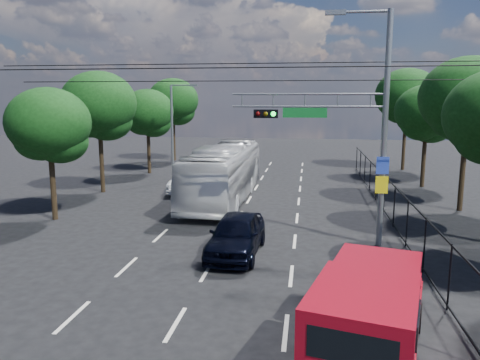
% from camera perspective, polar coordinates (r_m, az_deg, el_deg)
% --- Properties ---
extents(ground, '(120.00, 120.00, 0.00)m').
position_cam_1_polar(ground, '(13.48, -7.86, -17.01)').
color(ground, black).
rests_on(ground, ground).
extents(lane_markings, '(6.12, 38.00, 0.01)m').
position_cam_1_polar(lane_markings, '(26.46, 0.56, -3.34)').
color(lane_markings, beige).
rests_on(lane_markings, ground).
extents(signal_mast, '(6.43, 0.39, 9.50)m').
position_cam_1_polar(signal_mast, '(19.61, 13.74, 7.20)').
color(signal_mast, slate).
rests_on(signal_mast, ground).
extents(streetlight_left, '(2.09, 0.22, 7.08)m').
position_cam_1_polar(streetlight_left, '(34.98, -8.02, 6.34)').
color(streetlight_left, slate).
rests_on(streetlight_left, ground).
extents(utility_wires, '(22.00, 5.04, 0.74)m').
position_cam_1_polar(utility_wires, '(20.67, -1.39, 13.12)').
color(utility_wires, black).
rests_on(utility_wires, ground).
extents(fence_right, '(0.06, 34.03, 2.00)m').
position_cam_1_polar(fence_right, '(24.57, 17.82, -2.41)').
color(fence_right, black).
rests_on(fence_right, ground).
extents(tree_right_c, '(5.10, 5.10, 8.29)m').
position_cam_1_polar(tree_right_c, '(27.83, 26.07, 8.22)').
color(tree_right_c, black).
rests_on(tree_right_c, ground).
extents(tree_right_d, '(4.32, 4.32, 7.02)m').
position_cam_1_polar(tree_right_d, '(34.49, 21.81, 7.20)').
color(tree_right_d, black).
rests_on(tree_right_d, ground).
extents(tree_right_e, '(5.28, 5.28, 8.58)m').
position_cam_1_polar(tree_right_e, '(42.33, 19.67, 9.18)').
color(tree_right_e, black).
rests_on(tree_right_e, ground).
extents(tree_left_b, '(4.08, 4.08, 6.63)m').
position_cam_1_polar(tree_left_b, '(25.02, -22.19, 5.77)').
color(tree_left_b, black).
rests_on(tree_left_b, ground).
extents(tree_left_c, '(4.80, 4.80, 7.80)m').
position_cam_1_polar(tree_left_c, '(31.47, -16.77, 8.28)').
color(tree_left_c, black).
rests_on(tree_left_c, ground).
extents(tree_left_d, '(4.20, 4.20, 6.83)m').
position_cam_1_polar(tree_left_d, '(38.76, -11.16, 7.75)').
color(tree_left_d, black).
rests_on(tree_left_d, ground).
extents(tree_left_e, '(4.92, 4.92, 7.99)m').
position_cam_1_polar(tree_left_e, '(46.41, -8.13, 9.17)').
color(tree_left_e, black).
rests_on(tree_left_e, ground).
extents(red_pickup, '(3.51, 6.25, 2.21)m').
position_cam_1_polar(red_pickup, '(11.66, 15.52, -15.35)').
color(red_pickup, black).
rests_on(red_pickup, ground).
extents(navy_hatchback, '(2.08, 4.79, 1.61)m').
position_cam_1_polar(navy_hatchback, '(18.52, -0.45, -6.63)').
color(navy_hatchback, black).
rests_on(navy_hatchback, ground).
extents(white_bus, '(3.07, 11.98, 3.32)m').
position_cam_1_polar(white_bus, '(27.97, -2.01, 0.84)').
color(white_bus, silver).
rests_on(white_bus, ground).
extents(white_van, '(1.82, 4.57, 1.48)m').
position_cam_1_polar(white_van, '(30.81, -6.25, -0.11)').
color(white_van, silver).
rests_on(white_van, ground).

